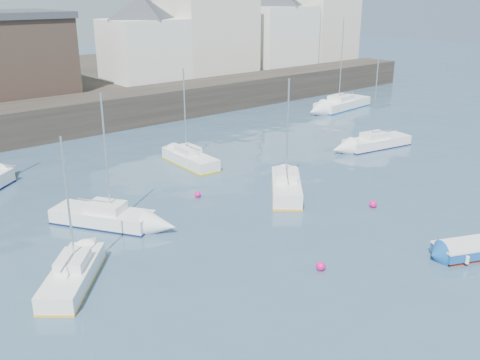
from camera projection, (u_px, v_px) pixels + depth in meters
water at (412, 281)px, 23.82m from camera, size 220.00×220.00×0.00m
quay_wall at (78, 115)px, 48.59m from camera, size 90.00×5.00×3.00m
land_strip at (12, 89)px, 61.63m from camera, size 90.00×32.00×2.80m
bldg_east_a at (207, 21)px, 63.29m from camera, size 13.36×13.36×11.80m
bldg_east_b at (277, 25)px, 69.90m from camera, size 11.88×11.88×9.95m
bldg_east_c at (323, 19)px, 75.17m from camera, size 11.14×11.14×10.95m
bldg_east_d at (143, 38)px, 57.97m from camera, size 11.14×11.14×8.95m
blue_dinghy at (472, 249)px, 25.93m from camera, size 3.97×2.90×0.69m
sailboat_a at (73, 275)px, 23.40m from camera, size 4.53×4.92×6.61m
sailboat_b at (103, 216)px, 29.40m from camera, size 4.60×5.80×7.35m
sailboat_c at (286, 186)px, 33.69m from camera, size 5.02×5.26×7.26m
sailboat_d at (376, 142)px, 43.89m from camera, size 6.21×2.93×7.61m
sailboat_f at (190, 158)px, 39.45m from camera, size 1.96×5.47×7.02m
sailboat_g at (342, 104)px, 58.24m from camera, size 7.78×3.20×9.58m
buoy_near at (320, 270)px, 24.73m from camera, size 0.44×0.44×0.44m
buoy_mid at (373, 207)px, 31.86m from camera, size 0.45×0.45×0.45m
buoy_far at (198, 197)px, 33.44m from camera, size 0.38×0.38×0.38m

